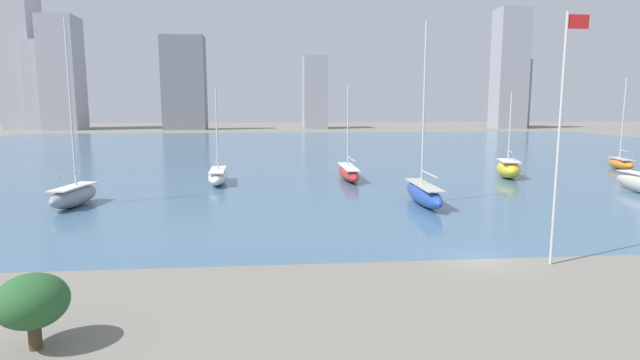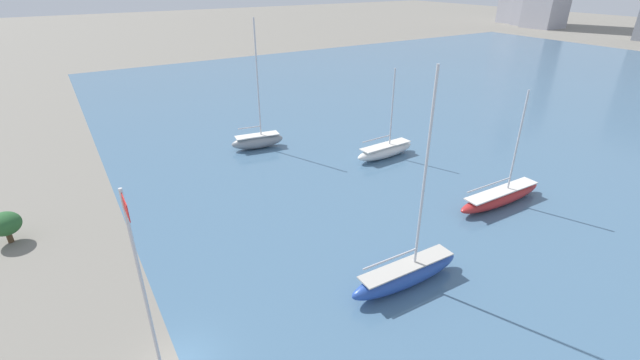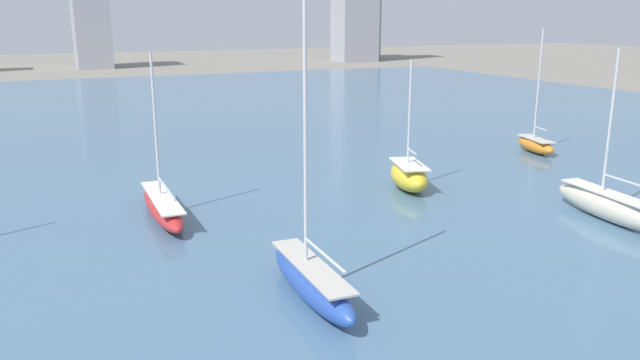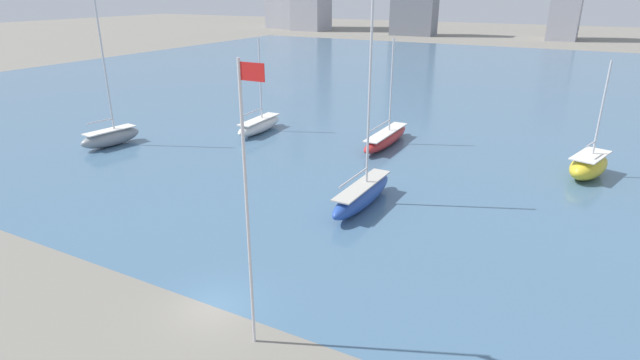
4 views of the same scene
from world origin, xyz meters
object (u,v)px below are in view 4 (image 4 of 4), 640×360
(flag_pole, at_px, (248,204))
(sailboat_blue, at_px, (362,194))
(sailboat_gray, at_px, (111,136))
(sailboat_red, at_px, (386,138))
(sailboat_white, at_px, (259,125))
(sailboat_yellow, at_px, (589,165))

(flag_pole, relative_size, sailboat_blue, 0.85)
(sailboat_blue, bearing_deg, sailboat_gray, 177.46)
(sailboat_red, xyz_separation_m, sailboat_blue, (4.21, -15.82, 0.19))
(sailboat_white, xyz_separation_m, sailboat_red, (14.90, 2.01, -0.04))
(sailboat_blue, bearing_deg, sailboat_red, 106.05)
(sailboat_red, distance_m, sailboat_blue, 16.37)
(flag_pole, bearing_deg, sailboat_white, 124.44)
(flag_pole, height_order, sailboat_yellow, flag_pole)
(sailboat_gray, distance_m, sailboat_red, 29.23)
(sailboat_red, height_order, sailboat_blue, sailboat_blue)
(flag_pole, xyz_separation_m, sailboat_white, (-21.06, 30.71, -6.21))
(sailboat_yellow, bearing_deg, sailboat_white, -161.52)
(sailboat_gray, bearing_deg, flag_pole, -22.36)
(flag_pole, relative_size, sailboat_white, 1.25)
(sailboat_yellow, height_order, sailboat_blue, sailboat_blue)
(sailboat_gray, relative_size, sailboat_yellow, 1.54)
(sailboat_white, relative_size, sailboat_blue, 0.68)
(flag_pole, height_order, sailboat_white, flag_pole)
(flag_pole, bearing_deg, sailboat_gray, 149.42)
(sailboat_white, xyz_separation_m, sailboat_blue, (19.11, -13.81, 0.15))
(flag_pole, distance_m, sailboat_white, 37.75)
(flag_pole, bearing_deg, sailboat_yellow, 67.84)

